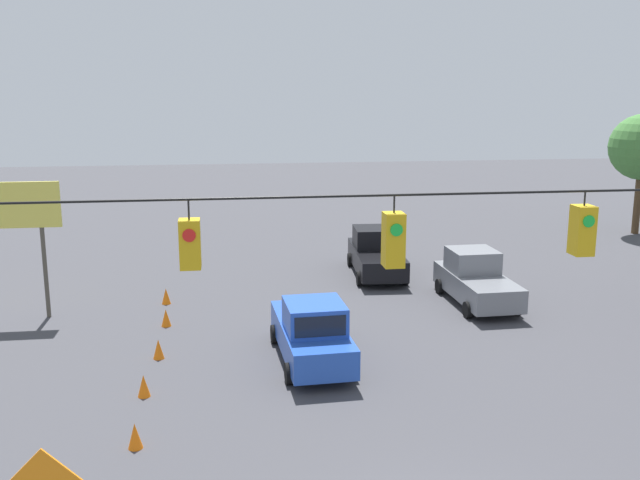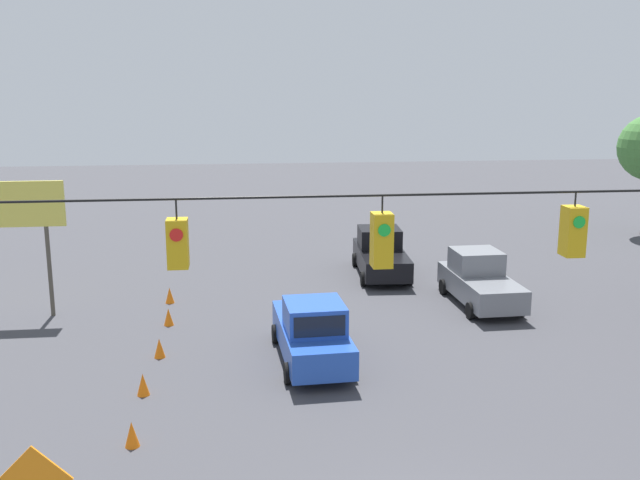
{
  "view_description": "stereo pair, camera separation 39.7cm",
  "coord_description": "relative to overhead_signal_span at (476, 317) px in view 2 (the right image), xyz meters",
  "views": [
    {
      "loc": [
        4.28,
        11.32,
        8.63
      ],
      "look_at": [
        1.38,
        -9.68,
        4.04
      ],
      "focal_mm": 40.0,
      "sensor_mm": 36.0,
      "label": 1
    },
    {
      "loc": [
        3.89,
        11.37,
        8.63
      ],
      "look_at": [
        1.38,
        -9.68,
        4.04
      ],
      "focal_mm": 40.0,
      "sensor_mm": 36.0,
      "label": 2
    }
  ],
  "objects": [
    {
      "name": "pickup_truck_blue_withflow_mid",
      "position": [
        1.61,
        -10.46,
        -3.91
      ],
      "size": [
        2.36,
        5.45,
        2.12
      ],
      "color": "#234CB2",
      "rests_on": "ground_plane"
    },
    {
      "name": "traffic_cone_second",
      "position": [
        6.57,
        -5.51,
        -4.56
      ],
      "size": [
        0.36,
        0.36,
        0.65
      ],
      "primitive_type": "cone",
      "color": "orange",
      "rests_on": "ground_plane"
    },
    {
      "name": "pickup_truck_grey_oncoming_far",
      "position": [
        -5.76,
        -15.82,
        -3.91
      ],
      "size": [
        2.31,
        5.13,
        2.12
      ],
      "color": "slate",
      "rests_on": "ground_plane"
    },
    {
      "name": "overhead_signal_span",
      "position": [
        0.0,
        0.0,
        0.0
      ],
      "size": [
        22.78,
        0.38,
        7.89
      ],
      "color": "slate",
      "rests_on": "ground_plane"
    },
    {
      "name": "traffic_cone_fourth",
      "position": [
        6.49,
        -11.39,
        -4.56
      ],
      "size": [
        0.36,
        0.36,
        0.65
      ],
      "primitive_type": "cone",
      "color": "orange",
      "rests_on": "ground_plane"
    },
    {
      "name": "traffic_cone_farthest",
      "position": [
        6.68,
        -17.39,
        -4.56
      ],
      "size": [
        0.36,
        0.36,
        0.65
      ],
      "primitive_type": "cone",
      "color": "orange",
      "rests_on": "ground_plane"
    },
    {
      "name": "traffic_cone_fifth",
      "position": [
        6.48,
        -14.59,
        -4.56
      ],
      "size": [
        0.36,
        0.36,
        0.65
      ],
      "primitive_type": "cone",
      "color": "orange",
      "rests_on": "ground_plane"
    },
    {
      "name": "pickup_truck_black_oncoming_deep",
      "position": [
        -2.72,
        -20.82,
        -3.91
      ],
      "size": [
        2.53,
        5.54,
        2.12
      ],
      "color": "black",
      "rests_on": "ground_plane"
    },
    {
      "name": "traffic_cone_third",
      "position": [
        6.67,
        -8.5,
        -4.56
      ],
      "size": [
        0.36,
        0.36,
        0.65
      ],
      "primitive_type": "cone",
      "color": "orange",
      "rests_on": "ground_plane"
    }
  ]
}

